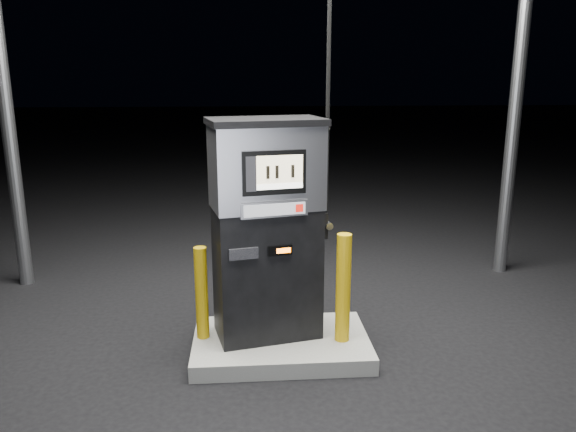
{
  "coord_description": "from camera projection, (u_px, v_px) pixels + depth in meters",
  "views": [
    {
      "loc": [
        -0.3,
        -4.71,
        2.5
      ],
      "look_at": [
        0.06,
        0.0,
        1.3
      ],
      "focal_mm": 35.0,
      "sensor_mm": 36.0,
      "label": 1
    }
  ],
  "objects": [
    {
      "name": "bollard_left",
      "position": [
        202.0,
        293.0,
        5.05
      ],
      "size": [
        0.15,
        0.15,
        0.86
      ],
      "primitive_type": "cylinder",
      "rotation": [
        0.0,
        0.0,
        -0.34
      ],
      "color": "#CA9D0B",
      "rests_on": "pump_island"
    },
    {
      "name": "fuel_dispenser",
      "position": [
        267.0,
        228.0,
        4.99
      ],
      "size": [
        1.14,
        0.78,
        4.11
      ],
      "rotation": [
        0.0,
        0.0,
        0.21
      ],
      "color": "black",
      "rests_on": "pump_island"
    },
    {
      "name": "ground",
      "position": [
        281.0,
        352.0,
        5.19
      ],
      "size": [
        80.0,
        80.0,
        0.0
      ],
      "primitive_type": "plane",
      "color": "black",
      "rests_on": "ground"
    },
    {
      "name": "bollard_right",
      "position": [
        343.0,
        288.0,
        4.98
      ],
      "size": [
        0.18,
        0.18,
        1.0
      ],
      "primitive_type": "cylinder",
      "rotation": [
        0.0,
        0.0,
        -0.41
      ],
      "color": "#CA9D0B",
      "rests_on": "pump_island"
    },
    {
      "name": "pump_island",
      "position": [
        281.0,
        344.0,
        5.17
      ],
      "size": [
        1.6,
        1.0,
        0.15
      ],
      "primitive_type": "cube",
      "color": "slate",
      "rests_on": "ground"
    }
  ]
}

